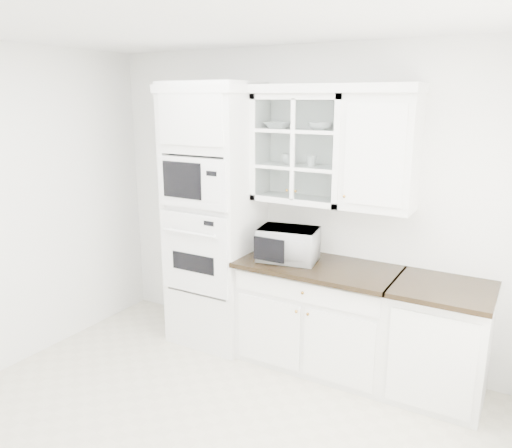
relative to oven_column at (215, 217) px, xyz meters
The scene contains 13 objects.
ground 2.00m from the oven_column, 62.12° to the right, with size 4.00×3.50×0.01m, color beige.
room_shell 1.37m from the oven_column, 52.79° to the right, with size 4.00×3.50×2.70m.
oven_column is the anchor object (origin of this frame).
base_cabinet_run 1.27m from the oven_column, ahead, with size 1.32×0.67×0.92m.
extra_base_cabinet 2.16m from the oven_column, ahead, with size 0.72×0.67×0.92m.
upper_cabinet_glass 1.03m from the oven_column, 12.10° to the left, with size 0.80×0.33×0.90m.
upper_cabinet_solid 1.60m from the oven_column, ahead, with size 0.55×0.33×0.90m, color white.
crown_molding 1.33m from the oven_column, 11.90° to the left, with size 2.14×0.38×0.07m, color white.
countertop_microwave 0.77m from the oven_column, ahead, with size 0.48×0.40×0.28m, color white.
bowl_a 1.02m from the oven_column, 17.52° to the left, with size 0.23×0.23×0.06m, color white.
bowl_b 1.27m from the oven_column, 11.29° to the left, with size 0.19×0.19×0.06m, color white.
cup_a 0.88m from the oven_column, 14.91° to the left, with size 0.11×0.11×0.09m, color white.
cup_b 1.05m from the oven_column, ahead, with size 0.10×0.10×0.09m, color white.
Camera 1 is at (1.80, -2.24, 2.27)m, focal length 35.00 mm.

